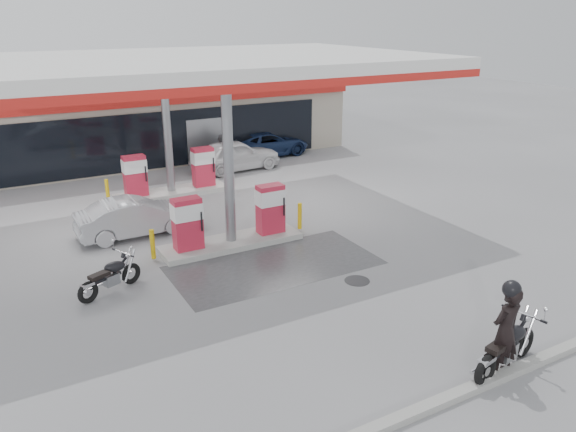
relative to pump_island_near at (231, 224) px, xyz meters
name	(u,v)px	position (x,y,z in m)	size (l,w,h in m)	color
ground	(260,269)	(0.00, -2.00, -0.71)	(90.00, 90.00, 0.00)	gray
wet_patch	(275,265)	(0.50, -2.00, -0.71)	(6.00, 3.00, 0.00)	#4C4C4F
drain_cover	(357,281)	(2.00, -4.00, -0.71)	(0.70, 0.70, 0.01)	#38383A
kerb	(428,407)	(0.00, -9.00, -0.64)	(28.00, 0.25, 0.15)	gray
store_building	(120,115)	(0.01, 13.94, 1.30)	(22.00, 8.22, 4.00)	#AEA491
canopy	(189,66)	(0.00, 3.00, 4.56)	(16.00, 10.02, 5.51)	silver
pump_island_near	(231,224)	(0.00, 0.00, 0.00)	(5.14, 1.30, 1.78)	#9E9E99
pump_island_far	(171,178)	(0.00, 6.00, 0.00)	(5.14, 1.30, 1.78)	#9E9E99
main_motorcycle	(507,348)	(2.28, -8.79, -0.21)	(2.18, 0.83, 1.13)	black
biker_main	(505,331)	(2.09, -8.83, 0.27)	(0.71, 0.47, 1.96)	black
parked_motorcycle	(111,277)	(-4.03, -1.41, -0.27)	(1.83, 1.01, 1.00)	black
sedan_white	(235,155)	(3.81, 8.20, 0.01)	(1.69, 4.21, 1.43)	silver
attendant	(222,151)	(3.42, 8.80, 0.10)	(0.78, 0.61, 1.61)	#5A5B5F
hatchback_silver	(136,217)	(-2.38, 2.33, -0.08)	(1.32, 3.79, 1.25)	#9FA1A7
parked_car_right	(266,144)	(6.33, 10.00, -0.08)	(2.07, 4.50, 1.25)	#17274D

